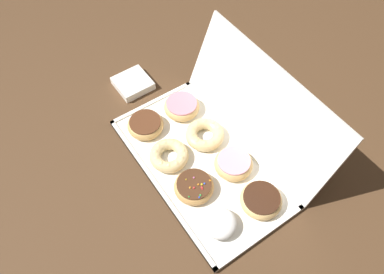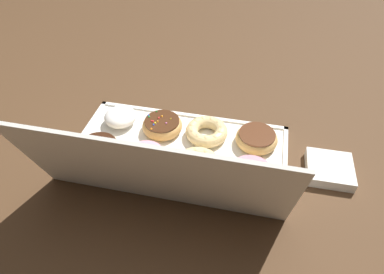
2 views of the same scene
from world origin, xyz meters
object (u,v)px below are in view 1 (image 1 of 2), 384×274
cruller_donut_1 (169,155)px  sprinkle_donut_2 (194,186)px  donut_box (200,163)px  napkin_stack (133,83)px  chocolate_frosted_donut_7 (261,200)px  cruller_donut_5 (205,134)px  chocolate_frosted_donut_0 (145,125)px  pink_frosted_donut_6 (233,164)px  pink_frosted_donut_4 (182,106)px  powdered_filled_donut_3 (220,223)px

cruller_donut_1 → sprinkle_donut_2: size_ratio=1.03×
donut_box → napkin_stack: 0.39m
cruller_donut_1 → chocolate_frosted_donut_7: 0.30m
cruller_donut_5 → sprinkle_donut_2: bearing=-45.2°
chocolate_frosted_donut_0 → pink_frosted_donut_6: 0.30m
cruller_donut_1 → cruller_donut_5: size_ratio=0.97×
chocolate_frosted_donut_0 → sprinkle_donut_2: (0.26, 0.00, 0.00)m
donut_box → chocolate_frosted_donut_7: size_ratio=4.87×
sprinkle_donut_2 → pink_frosted_donut_6: 0.14m
pink_frosted_donut_4 → napkin_stack: (-0.19, -0.08, -0.02)m
sprinkle_donut_2 → napkin_stack: sprinkle_donut_2 is taller
powdered_filled_donut_3 → chocolate_frosted_donut_7: size_ratio=0.78×
donut_box → sprinkle_donut_2: sprinkle_donut_2 is taller
sprinkle_donut_2 → chocolate_frosted_donut_7: size_ratio=0.97×
cruller_donut_1 → cruller_donut_5: 0.13m
pink_frosted_donut_4 → chocolate_frosted_donut_7: pink_frosted_donut_4 is taller
cruller_donut_1 → pink_frosted_donut_6: 0.19m
powdered_filled_donut_3 → cruller_donut_5: bearing=152.1°
cruller_donut_5 → pink_frosted_donut_6: (0.13, 0.01, 0.00)m
cruller_donut_1 → pink_frosted_donut_4: bearing=135.1°
cruller_donut_1 → napkin_stack: cruller_donut_1 is taller
chocolate_frosted_donut_0 → chocolate_frosted_donut_7: (0.40, 0.13, -0.00)m
chocolate_frosted_donut_0 → powdered_filled_donut_3: size_ratio=1.24×
donut_box → chocolate_frosted_donut_0: chocolate_frosted_donut_0 is taller
donut_box → cruller_donut_1: size_ratio=4.86×
donut_box → pink_frosted_donut_4: pink_frosted_donut_4 is taller
cruller_donut_1 → pink_frosted_donut_6: pink_frosted_donut_6 is taller
chocolate_frosted_donut_0 → pink_frosted_donut_6: bearing=27.5°
donut_box → cruller_donut_1: (-0.06, -0.07, 0.02)m
cruller_donut_1 → napkin_stack: size_ratio=1.03×
sprinkle_donut_2 → powdered_filled_donut_3: size_ratio=1.24×
pink_frosted_donut_4 → napkin_stack: size_ratio=1.02×
donut_box → cruller_donut_1: 0.09m
cruller_donut_1 → pink_frosted_donut_4: (-0.13, 0.13, 0.00)m
chocolate_frosted_donut_0 → sprinkle_donut_2: size_ratio=1.01×
pink_frosted_donut_6 → napkin_stack: bearing=-170.0°
chocolate_frosted_donut_0 → napkin_stack: size_ratio=1.00×
donut_box → napkin_stack: bearing=-178.5°
napkin_stack → pink_frosted_donut_6: bearing=10.0°
donut_box → cruller_donut_5: bearing=134.6°
cruller_donut_5 → pink_frosted_donut_6: size_ratio=1.06×
cruller_donut_5 → napkin_stack: size_ratio=1.06×
cruller_donut_1 → napkin_stack: 0.33m
napkin_stack → chocolate_frosted_donut_7: bearing=7.1°
chocolate_frosted_donut_0 → napkin_stack: chocolate_frosted_donut_0 is taller
sprinkle_donut_2 → cruller_donut_5: sprinkle_donut_2 is taller
donut_box → chocolate_frosted_donut_0: bearing=-161.0°
sprinkle_donut_2 → cruller_donut_5: bearing=134.8°
pink_frosted_donut_4 → cruller_donut_5: bearing=-1.1°
donut_box → pink_frosted_donut_4: size_ratio=4.91×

